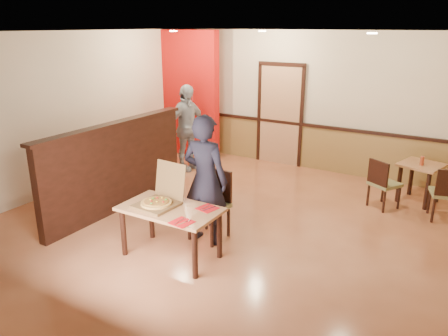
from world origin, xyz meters
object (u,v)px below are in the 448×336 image
at_px(side_chair_left, 383,182).
at_px(condiment, 422,161).
at_px(passerby, 186,128).
at_px(main_table, 170,215).
at_px(pizza_box, 159,200).
at_px(diner, 205,180).
at_px(diner_chair, 212,202).
at_px(side_table, 420,173).
at_px(side_chair_right, 447,192).

xyz_separation_m(side_chair_left, condiment, (0.49, 0.53, 0.30)).
bearing_deg(passerby, main_table, -135.05).
distance_m(side_chair_left, pizza_box, 3.75).
bearing_deg(diner, condiment, -130.57).
xyz_separation_m(diner_chair, side_chair_left, (1.84, 2.29, -0.08)).
height_order(main_table, passerby, passerby).
xyz_separation_m(side_table, passerby, (-4.41, -0.59, 0.37)).
bearing_deg(pizza_box, diner_chair, 70.31).
xyz_separation_m(side_chair_right, passerby, (-4.88, 0.02, 0.41)).
height_order(diner, passerby, diner).
distance_m(diner_chair, passerby, 3.14).
height_order(passerby, pizza_box, passerby).
xyz_separation_m(diner, condiment, (2.33, 2.97, -0.15)).
bearing_deg(diner, side_table, -129.80).
bearing_deg(diner_chair, side_table, 55.24).
xyz_separation_m(side_chair_left, passerby, (-3.93, 0.02, 0.43)).
bearing_deg(side_chair_right, diner_chair, 22.97).
relative_size(side_chair_left, passerby, 0.47).
xyz_separation_m(side_chair_right, condiment, (-0.46, 0.54, 0.28)).
bearing_deg(passerby, side_chair_left, -77.76).
height_order(main_table, diner_chair, diner_chair).
distance_m(main_table, pizza_box, 0.25).
distance_m(main_table, diner, 0.70).
xyz_separation_m(side_chair_right, diner, (-2.79, -2.44, 0.43)).
distance_m(diner, passerby, 3.23).
height_order(side_table, pizza_box, pizza_box).
distance_m(side_table, diner, 3.85).
xyz_separation_m(side_chair_right, pizza_box, (-3.11, -3.04, 0.28)).
height_order(diner_chair, pizza_box, pizza_box).
bearing_deg(diner, main_table, 74.52).
distance_m(main_table, side_chair_right, 4.22).
bearing_deg(diner, passerby, -52.15).
distance_m(passerby, condiment, 4.45).
bearing_deg(condiment, diner_chair, -129.51).
relative_size(passerby, condiment, 11.76).
relative_size(side_table, diner, 0.43).
bearing_deg(side_chair_right, pizza_box, 28.02).
distance_m(diner_chair, side_chair_right, 3.60).
bearing_deg(side_chair_right, condiment, -65.58).
bearing_deg(passerby, diner, -127.19).
height_order(side_table, condiment, condiment).
height_order(passerby, condiment, passerby).
bearing_deg(side_chair_left, condiment, -102.44).
relative_size(diner_chair, passerby, 0.55).
distance_m(side_chair_right, pizza_box, 4.35).
xyz_separation_m(passerby, condiment, (4.42, 0.51, -0.13)).
bearing_deg(pizza_box, condiment, 56.70).
distance_m(diner_chair, side_chair_left, 2.94).
distance_m(diner, pizza_box, 0.70).
relative_size(side_chair_left, condiment, 5.54).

